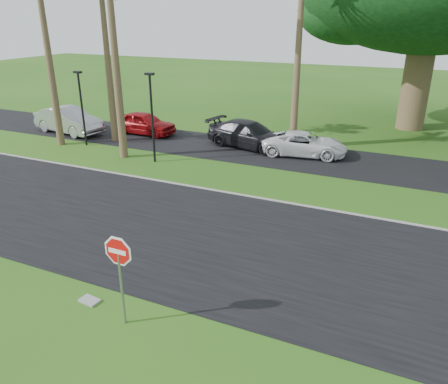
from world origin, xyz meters
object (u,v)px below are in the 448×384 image
car_silver (68,121)px  car_dark (249,135)px  car_minivan (305,144)px  stop_sign_near (119,263)px  car_red (144,123)px

car_silver → car_dark: bearing=-72.6°
car_dark → car_minivan: car_dark is taller
stop_sign_near → car_silver: 20.71m
car_minivan → car_dark: bearing=77.8°
stop_sign_near → car_red: 19.12m
car_minivan → car_silver: bearing=87.3°
stop_sign_near → car_dark: stop_sign_near is taller
stop_sign_near → car_silver: (-14.94, 14.31, -0.94)m
car_minivan → car_red: bearing=80.3°
stop_sign_near → car_dark: size_ratio=0.50×
stop_sign_near → car_red: stop_sign_near is taller
car_silver → car_minivan: car_silver is taller
car_red → car_dark: size_ratio=0.82×
car_red → car_dark: car_dark is taller
car_silver → car_dark: size_ratio=0.97×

